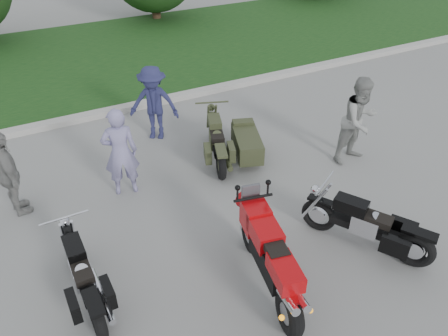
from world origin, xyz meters
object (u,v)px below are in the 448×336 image
cruiser_sidecar (235,143)px  person_stripe (120,152)px  person_grey (359,121)px  person_denim (154,103)px  cruiser_left (84,279)px  sportbike_red (270,257)px  person_back (9,175)px  cruiser_right (371,228)px

cruiser_sidecar → person_stripe: (-2.47, -0.03, 0.51)m
person_stripe → person_grey: 4.91m
person_stripe → person_denim: 2.16m
cruiser_left → person_stripe: size_ratio=1.16×
person_denim → cruiser_left: bearing=-89.0°
sportbike_red → person_grey: (3.59, 2.18, 0.31)m
cruiser_sidecar → person_back: person_back is taller
cruiser_sidecar → person_back: bearing=-163.8°
cruiser_right → person_stripe: (-3.09, 3.41, 0.46)m
sportbike_red → person_denim: 5.10m
person_grey → person_denim: 4.53m
person_back → person_denim: bearing=-75.9°
cruiser_sidecar → person_denim: bearing=144.5°
sportbike_red → person_back: 4.80m
person_back → cruiser_right: bearing=-136.4°
person_grey → person_back: 6.85m
cruiser_left → person_grey: size_ratio=1.11×
person_denim → person_back: size_ratio=1.05×
person_grey → person_back: bearing=161.9°
cruiser_right → person_back: (-5.01, 3.73, 0.39)m
sportbike_red → cruiser_sidecar: sportbike_red is taller
cruiser_right → person_denim: (-1.80, 5.14, 0.44)m
cruiser_right → person_grey: (1.67, 2.23, 0.50)m
cruiser_left → person_stripe: (1.28, 2.29, 0.49)m
person_grey → sportbike_red: bearing=-154.3°
person_back → sportbike_red: bearing=-149.7°
cruiser_right → person_grey: 2.83m
person_stripe → person_grey: person_grey is taller
cruiser_sidecar → sportbike_red: bearing=-91.1°
cruiser_left → person_stripe: bearing=60.0°
sportbike_red → cruiser_right: 1.94m
sportbike_red → person_grey: 4.21m
person_grey → person_back: (-6.68, 1.49, -0.11)m
person_stripe → person_back: 1.95m
sportbike_red → person_back: size_ratio=1.36×
sportbike_red → person_back: bearing=141.6°
cruiser_left → cruiser_right: (4.38, -1.12, 0.03)m
person_stripe → sportbike_red: bearing=120.9°
cruiser_left → person_back: bearing=102.9°
sportbike_red → person_back: (-3.09, 3.67, 0.20)m
sportbike_red → person_denim: person_denim is taller
person_grey → person_denim: bearing=134.4°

